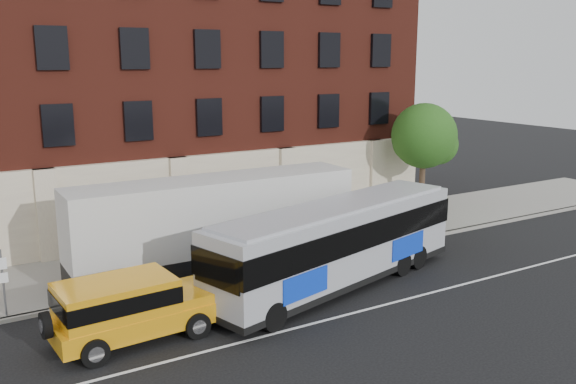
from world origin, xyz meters
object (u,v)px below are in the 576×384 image
street_tree (425,138)px  yellow_suv (127,306)px  city_bus (338,241)px  sign_pole (3,280)px  shipping_container (216,226)px

street_tree → yellow_suv: (-18.97, -7.05, -3.23)m
city_bus → sign_pole: bearing=164.5°
street_tree → shipping_container: (-13.85, -2.55, -2.43)m
city_bus → yellow_suv: size_ratio=2.25×
street_tree → yellow_suv: bearing=-159.6°
city_bus → yellow_suv: city_bus is taller
yellow_suv → street_tree: bearing=20.4°
sign_pole → city_bus: bearing=-15.5°
sign_pole → street_tree: bearing=8.6°
sign_pole → street_tree: street_tree is taller
street_tree → city_bus: 12.65m
street_tree → shipping_container: size_ratio=0.52×
street_tree → shipping_container: 14.30m
shipping_container → yellow_suv: bearing=-138.7°
sign_pole → yellow_suv: 4.83m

